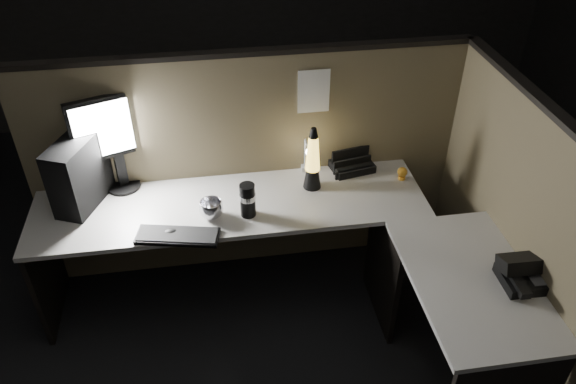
{
  "coord_description": "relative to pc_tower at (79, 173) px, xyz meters",
  "views": [
    {
      "loc": [
        -0.22,
        -2.02,
        2.74
      ],
      "look_at": [
        0.15,
        0.35,
        0.96
      ],
      "focal_mm": 35.0,
      "sensor_mm": 36.0,
      "label": 1
    }
  ],
  "objects": [
    {
      "name": "floor",
      "position": [
        0.98,
        -0.75,
        -0.93
      ],
      "size": [
        6.0,
        6.0,
        0.0
      ],
      "primitive_type": "plane",
      "color": "black",
      "rests_on": "ground"
    },
    {
      "name": "room_shell",
      "position": [
        0.98,
        -0.75,
        0.69
      ],
      "size": [
        6.0,
        6.0,
        6.0
      ],
      "color": "silver",
      "rests_on": "ground"
    },
    {
      "name": "partition_back",
      "position": [
        0.98,
        0.18,
        -0.18
      ],
      "size": [
        2.66,
        0.06,
        1.5
      ],
      "primitive_type": "cube",
      "color": "brown",
      "rests_on": "ground"
    },
    {
      "name": "partition_right",
      "position": [
        2.31,
        -0.65,
        -0.18
      ],
      "size": [
        0.06,
        1.66,
        1.5
      ],
      "primitive_type": "cube",
      "color": "brown",
      "rests_on": "ground"
    },
    {
      "name": "desk",
      "position": [
        1.16,
        -0.49,
        -0.35
      ],
      "size": [
        2.6,
        1.6,
        0.73
      ],
      "color": "#BAB7B0",
      "rests_on": "ground"
    },
    {
      "name": "pc_tower",
      "position": [
        0.0,
        0.0,
        0.0
      ],
      "size": [
        0.31,
        0.43,
        0.41
      ],
      "primitive_type": "cube",
      "rotation": [
        0.0,
        0.0,
        -0.4
      ],
      "color": "black",
      "rests_on": "desk"
    },
    {
      "name": "monitor",
      "position": [
        0.21,
        0.13,
        0.16
      ],
      "size": [
        0.46,
        0.22,
        0.61
      ],
      "rotation": [
        0.0,
        0.0,
        0.35
      ],
      "color": "black",
      "rests_on": "desk"
    },
    {
      "name": "keyboard",
      "position": [
        0.53,
        -0.41,
        -0.19
      ],
      "size": [
        0.47,
        0.24,
        0.02
      ],
      "primitive_type": "cube",
      "rotation": [
        0.0,
        0.0,
        -0.22
      ],
      "color": "black",
      "rests_on": "desk"
    },
    {
      "name": "mouse",
      "position": [
        0.5,
        -0.38,
        -0.19
      ],
      "size": [
        0.09,
        0.06,
        0.03
      ],
      "primitive_type": "ellipsoid",
      "rotation": [
        0.0,
        0.0,
        -0.06
      ],
      "color": "black",
      "rests_on": "desk"
    },
    {
      "name": "clip_lamp",
      "position": [
        1.33,
        0.06,
        -0.06
      ],
      "size": [
        0.05,
        0.19,
        0.24
      ],
      "color": "silver",
      "rests_on": "desk"
    },
    {
      "name": "organizer",
      "position": [
        1.62,
        0.12,
        -0.16
      ],
      "size": [
        0.29,
        0.27,
        0.19
      ],
      "rotation": [
        0.0,
        0.0,
        0.19
      ],
      "color": "black",
      "rests_on": "desk"
    },
    {
      "name": "lava_lamp",
      "position": [
        1.34,
        -0.05,
        -0.03
      ],
      "size": [
        0.11,
        0.11,
        0.41
      ],
      "color": "black",
      "rests_on": "desk"
    },
    {
      "name": "travel_mug",
      "position": [
        0.93,
        -0.27,
        -0.1
      ],
      "size": [
        0.09,
        0.09,
        0.21
      ],
      "primitive_type": "cylinder",
      "color": "black",
      "rests_on": "desk"
    },
    {
      "name": "steel_mug",
      "position": [
        0.72,
        -0.25,
        -0.15
      ],
      "size": [
        0.16,
        0.16,
        0.11
      ],
      "primitive_type": "imported",
      "rotation": [
        0.0,
        0.0,
        0.19
      ],
      "color": "silver",
      "rests_on": "desk"
    },
    {
      "name": "figurine",
      "position": [
        1.9,
        -0.06,
        -0.15
      ],
      "size": [
        0.06,
        0.06,
        0.06
      ],
      "primitive_type": "sphere",
      "color": "orange",
      "rests_on": "desk"
    },
    {
      "name": "pinned_paper",
      "position": [
        1.38,
        0.15,
        0.33
      ],
      "size": [
        0.19,
        0.0,
        0.27
      ],
      "primitive_type": "cube",
      "color": "white",
      "rests_on": "partition_back"
    },
    {
      "name": "desk_phone",
      "position": [
        2.22,
        -0.99,
        -0.15
      ],
      "size": [
        0.25,
        0.26,
        0.14
      ],
      "rotation": [
        0.0,
        0.0,
        -0.02
      ],
      "color": "black",
      "rests_on": "desk"
    }
  ]
}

